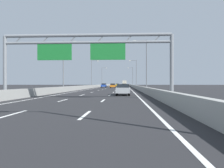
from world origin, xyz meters
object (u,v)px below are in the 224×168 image
object	(u,v)px
silver_car	(123,89)
yellow_car	(117,85)
streetlamp_right_mid	(145,62)
blue_car	(104,85)
streetlamp_left_far	(92,72)
orange_car	(113,86)
box_truck	(124,83)
sign_gantry	(85,49)
streetlamp_left_mid	(65,63)
streetlamp_left_distant	(102,76)
green_car	(124,85)
streetlamp_right_distant	(132,76)
streetlamp_right_far	(136,72)

from	to	relation	value
silver_car	yellow_car	world-z (taller)	silver_car
streetlamp_right_mid	blue_car	bearing A→B (deg)	105.92
streetlamp_left_far	blue_car	size ratio (longest dim) A/B	2.12
orange_car	box_truck	size ratio (longest dim) A/B	0.48
streetlamp_left_far	orange_car	xyz separation A→B (m)	(7.29, -3.05, -4.65)
sign_gantry	orange_car	distance (m)	52.52
streetlamp_left_mid	streetlamp_left_distant	distance (m)	71.60
silver_car	green_car	size ratio (longest dim) A/B	1.07
streetlamp_right_distant	silver_car	distance (m)	83.99
sign_gantry	yellow_car	distance (m)	101.61
streetlamp_left_mid	yellow_car	size ratio (longest dim) A/B	2.18
streetlamp_right_mid	orange_car	world-z (taller)	streetlamp_right_mid
box_truck	blue_car	bearing A→B (deg)	-98.06
streetlamp_right_far	box_truck	xyz separation A→B (m)	(-3.85, 56.29, -3.70)
streetlamp_left_distant	box_truck	world-z (taller)	streetlamp_left_distant
blue_car	streetlamp_right_far	bearing A→B (deg)	-18.44
blue_car	box_truck	distance (m)	53.06
blue_car	silver_car	distance (m)	52.24
streetlamp_right_mid	blue_car	distance (m)	41.40
blue_car	green_car	distance (m)	7.41
streetlamp_right_distant	orange_car	bearing A→B (deg)	-101.13
sign_gantry	silver_car	bearing A→B (deg)	64.19
streetlamp_left_far	green_car	size ratio (longest dim) A/B	2.19
streetlamp_right_far	box_truck	size ratio (longest dim) A/B	1.09
sign_gantry	streetlamp_left_mid	world-z (taller)	streetlamp_left_mid
orange_car	streetlamp_left_distant	bearing A→B (deg)	100.62
streetlamp_left_mid	blue_car	bearing A→B (deg)	84.74
streetlamp_right_far	streetlamp_right_distant	world-z (taller)	same
silver_car	box_truck	xyz separation A→B (m)	(0.13, 104.25, 0.96)
streetlamp_right_far	yellow_car	distance (m)	46.98
streetlamp_left_mid	blue_car	xyz separation A→B (m)	(3.64, 39.56, -4.63)
yellow_car	box_truck	size ratio (longest dim) A/B	0.50
streetlamp_right_distant	streetlamp_right_far	bearing A→B (deg)	-90.00
blue_car	yellow_car	bearing A→B (deg)	85.13
streetlamp_left_distant	green_car	bearing A→B (deg)	-70.48
sign_gantry	orange_car	xyz separation A→B (m)	(-0.05, 52.36, -4.08)
streetlamp_left_far	streetlamp_right_far	world-z (taller)	same
sign_gantry	green_car	bearing A→B (deg)	86.54
streetlamp_right_mid	silver_car	distance (m)	13.62
streetlamp_left_far	blue_car	world-z (taller)	streetlamp_left_far
streetlamp_left_far	silver_car	size ratio (longest dim) A/B	2.05
sign_gantry	streetlamp_right_distant	size ratio (longest dim) A/B	1.76
blue_car	yellow_car	size ratio (longest dim) A/B	1.03
sign_gantry	streetlamp_right_mid	bearing A→B (deg)	68.84
streetlamp_right_distant	green_car	bearing A→B (deg)	-97.28
streetlamp_left_mid	streetlamp_right_mid	bearing A→B (deg)	0.00
streetlamp_right_far	streetlamp_left_distant	xyz separation A→B (m)	(-14.93, 35.80, 0.00)
sign_gantry	streetlamp_left_mid	bearing A→B (deg)	110.51
streetlamp_left_far	streetlamp_right_mid	bearing A→B (deg)	-67.36
streetlamp_right_distant	streetlamp_left_mid	bearing A→B (deg)	-101.78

